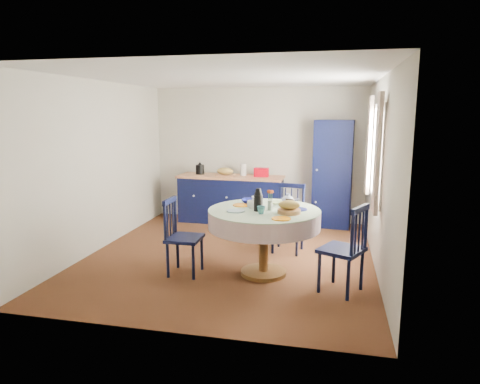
# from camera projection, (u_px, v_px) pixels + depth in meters

# --- Properties ---
(floor) EXTENTS (4.50, 4.50, 0.00)m
(floor) POSITION_uv_depth(u_px,v_px,m) (230.00, 256.00, 6.17)
(floor) COLOR black
(floor) RESTS_ON ground
(ceiling) EXTENTS (4.50, 4.50, 0.00)m
(ceiling) POSITION_uv_depth(u_px,v_px,m) (229.00, 77.00, 5.72)
(ceiling) COLOR white
(ceiling) RESTS_ON wall_back
(wall_back) EXTENTS (4.00, 0.02, 2.50)m
(wall_back) POSITION_uv_depth(u_px,v_px,m) (258.00, 155.00, 8.10)
(wall_back) COLOR beige
(wall_back) RESTS_ON floor
(wall_left) EXTENTS (0.02, 4.50, 2.50)m
(wall_left) POSITION_uv_depth(u_px,v_px,m) (100.00, 166.00, 6.37)
(wall_left) COLOR beige
(wall_left) RESTS_ON floor
(wall_right) EXTENTS (0.02, 4.50, 2.50)m
(wall_right) POSITION_uv_depth(u_px,v_px,m) (380.00, 174.00, 5.52)
(wall_right) COLOR beige
(wall_right) RESTS_ON floor
(window) EXTENTS (0.10, 1.74, 1.45)m
(window) POSITION_uv_depth(u_px,v_px,m) (375.00, 151.00, 5.77)
(window) COLOR white
(window) RESTS_ON wall_right
(kitchen_counter) EXTENTS (1.98, 0.67, 1.12)m
(kitchen_counter) POSITION_uv_depth(u_px,v_px,m) (231.00, 198.00, 8.01)
(kitchen_counter) COLOR black
(kitchen_counter) RESTS_ON floor
(pantry_cabinet) EXTENTS (0.70, 0.53, 1.91)m
(pantry_cabinet) POSITION_uv_depth(u_px,v_px,m) (333.00, 174.00, 7.62)
(pantry_cabinet) COLOR black
(pantry_cabinet) RESTS_ON floor
(dining_table) EXTENTS (1.40, 1.40, 1.13)m
(dining_table) POSITION_uv_depth(u_px,v_px,m) (265.00, 219.00, 5.34)
(dining_table) COLOR #583519
(dining_table) RESTS_ON floor
(chair_left) EXTENTS (0.42, 0.44, 0.98)m
(chair_left) POSITION_uv_depth(u_px,v_px,m) (181.00, 236.00, 5.41)
(chair_left) COLOR black
(chair_left) RESTS_ON floor
(chair_far) EXTENTS (0.50, 0.48, 0.99)m
(chair_far) POSITION_uv_depth(u_px,v_px,m) (289.00, 218.00, 6.32)
(chair_far) COLOR black
(chair_far) RESTS_ON floor
(chair_right) EXTENTS (0.60, 0.61, 1.03)m
(chair_right) POSITION_uv_depth(u_px,v_px,m) (345.00, 248.00, 4.83)
(chair_right) COLOR black
(chair_right) RESTS_ON floor
(mug_a) EXTENTS (0.13, 0.13, 0.10)m
(mug_a) POSITION_uv_depth(u_px,v_px,m) (252.00, 205.00, 5.36)
(mug_a) COLOR silver
(mug_a) RESTS_ON dining_table
(mug_b) EXTENTS (0.10, 0.10, 0.09)m
(mug_b) POSITION_uv_depth(u_px,v_px,m) (261.00, 210.00, 5.08)
(mug_b) COLOR #33747D
(mug_b) RESTS_ON dining_table
(mug_c) EXTENTS (0.13, 0.13, 0.10)m
(mug_c) POSITION_uv_depth(u_px,v_px,m) (289.00, 202.00, 5.52)
(mug_c) COLOR black
(mug_c) RESTS_ON dining_table
(mug_d) EXTENTS (0.11, 0.11, 0.10)m
(mug_d) POSITION_uv_depth(u_px,v_px,m) (256.00, 200.00, 5.63)
(mug_d) COLOR silver
(mug_d) RESTS_ON dining_table
(cobalt_bowl) EXTENTS (0.24, 0.24, 0.06)m
(cobalt_bowl) POSITION_uv_depth(u_px,v_px,m) (251.00, 201.00, 5.66)
(cobalt_bowl) COLOR navy
(cobalt_bowl) RESTS_ON dining_table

